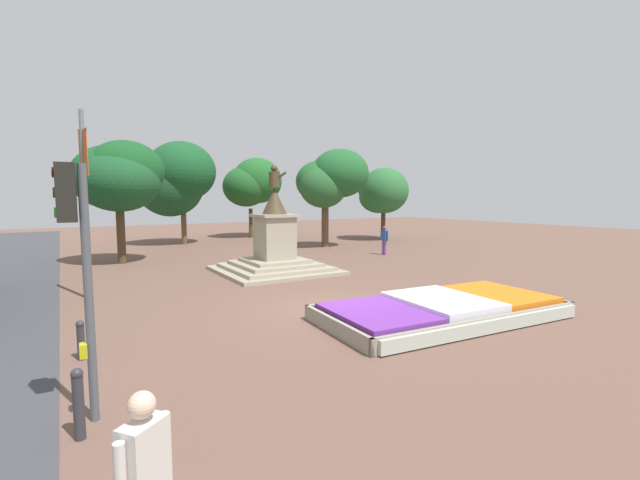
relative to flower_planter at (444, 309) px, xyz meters
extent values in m
plane|color=brown|center=(-2.03, 2.28, -0.24)|extent=(86.25, 86.25, 0.00)
cube|color=#38281C|center=(-0.04, 0.06, -0.07)|extent=(6.60, 3.33, 0.35)
cube|color=gray|center=(-0.14, -1.44, -0.05)|extent=(6.61, 0.55, 0.39)
cube|color=gray|center=(0.07, 1.56, -0.05)|extent=(6.61, 0.55, 0.39)
cube|color=gray|center=(-3.29, 0.28, -0.05)|extent=(0.31, 3.10, 0.39)
cube|color=gray|center=(3.21, -0.16, -0.05)|extent=(0.31, 3.10, 0.39)
cube|color=#72339E|center=(-2.10, 0.20, 0.16)|extent=(2.25, 2.84, 0.11)
cube|color=white|center=(-0.04, 0.06, 0.21)|extent=(2.25, 2.84, 0.20)
cube|color=orange|center=(2.03, -0.08, 0.18)|extent=(2.25, 2.84, 0.15)
cube|color=#B2BCAD|center=(-0.14, -1.49, -0.05)|extent=(6.28, 0.63, 0.31)
cube|color=#9E937F|center=(-0.77, 8.86, -0.17)|extent=(4.68, 4.68, 0.14)
cube|color=#9F9581|center=(-0.77, 8.86, -0.03)|extent=(3.94, 3.94, 0.14)
cube|color=#9D937F|center=(-0.77, 8.86, 0.12)|extent=(3.19, 3.19, 0.14)
cube|color=#9F9581|center=(-0.77, 8.86, 0.26)|extent=(2.45, 2.45, 0.14)
cube|color=#9E937F|center=(-0.77, 8.86, 1.23)|extent=(1.41, 1.41, 1.81)
cube|color=#9E937F|center=(-0.77, 8.86, 2.20)|extent=(1.66, 1.66, 0.12)
cone|color=#473823|center=(-0.77, 8.86, 2.83)|extent=(1.06, 1.06, 1.13)
cylinder|color=#473823|center=(-0.77, 8.86, 3.72)|extent=(0.45, 0.45, 0.66)
sphere|color=#473823|center=(-0.77, 8.86, 4.20)|extent=(0.29, 0.29, 0.29)
cylinder|color=#473823|center=(-0.59, 8.64, 3.85)|extent=(0.44, 0.51, 0.42)
cylinder|color=#4C5156|center=(-8.33, -1.08, 1.59)|extent=(0.12, 0.12, 3.67)
cube|color=black|center=(-8.53, -1.07, 3.03)|extent=(0.25, 0.29, 0.80)
cylinder|color=#4B0808|center=(-8.66, -1.06, 3.29)|extent=(0.04, 0.14, 0.14)
cylinder|color=#543E08|center=(-8.66, -1.06, 3.03)|extent=(0.04, 0.14, 0.14)
cylinder|color=green|center=(-8.66, -1.06, 2.76)|extent=(0.04, 0.14, 0.14)
cube|color=gold|center=(-8.43, -1.07, 0.81)|extent=(0.11, 0.16, 0.20)
cylinder|color=slate|center=(-7.92, 7.26, 2.69)|extent=(0.14, 0.14, 5.86)
cube|color=#D84C19|center=(-7.97, 7.53, 4.16)|extent=(0.09, 0.41, 1.78)
cylinder|color=slate|center=(-7.97, 7.53, 5.05)|extent=(0.12, 0.55, 0.03)
cube|color=#D84C19|center=(-7.88, 6.97, 4.31)|extent=(0.09, 0.45, 1.40)
cylinder|color=slate|center=(-7.88, 6.97, 5.00)|extent=(0.13, 0.59, 0.03)
cylinder|color=#8C4C99|center=(6.86, 10.62, 0.17)|extent=(0.13, 0.13, 0.81)
cylinder|color=#8C4C99|center=(6.84, 10.80, 0.17)|extent=(0.13, 0.13, 0.81)
cube|color=#264CA5|center=(6.85, 10.71, 0.86)|extent=(0.26, 0.40, 0.57)
cylinder|color=#264CA5|center=(6.87, 10.47, 0.83)|extent=(0.09, 0.09, 0.54)
cylinder|color=#264CA5|center=(6.82, 10.95, 0.83)|extent=(0.09, 0.09, 0.54)
sphere|color=brown|center=(6.85, 10.71, 1.28)|extent=(0.21, 0.21, 0.21)
cube|color=beige|center=(-8.13, -4.31, 0.90)|extent=(0.44, 0.41, 0.60)
cylinder|color=beige|center=(-7.94, -4.17, 0.87)|extent=(0.09, 0.09, 0.57)
cylinder|color=beige|center=(-8.33, -4.46, 0.87)|extent=(0.09, 0.09, 0.57)
sphere|color=beige|center=(-8.13, -4.31, 1.33)|extent=(0.22, 0.22, 0.22)
cylinder|color=#2D2D33|center=(-8.53, -1.53, 0.19)|extent=(0.14, 0.14, 0.86)
sphere|color=#2D2D33|center=(-8.53, -1.53, 0.66)|extent=(0.15, 0.15, 0.15)
cylinder|color=#2D2D33|center=(-8.39, 1.66, 0.10)|extent=(0.14, 0.14, 0.68)
sphere|color=#2D2D33|center=(-8.39, 1.66, 0.48)|extent=(0.15, 0.15, 0.15)
cylinder|color=#4C3823|center=(12.68, 17.86, 0.83)|extent=(0.34, 0.34, 2.13)
ellipsoid|color=#2A6834|center=(12.60, 17.99, 3.56)|extent=(3.52, 3.78, 2.72)
ellipsoid|color=#2A6A34|center=(11.93, 17.44, 3.00)|extent=(2.98, 3.17, 2.41)
ellipsoid|color=#2B6734|center=(12.23, 17.21, 3.49)|extent=(3.70, 3.44, 3.41)
cylinder|color=brown|center=(-1.40, 22.13, 1.04)|extent=(0.36, 0.36, 2.56)
ellipsoid|color=#1A4826|center=(-2.18, 22.40, 3.82)|extent=(4.50, 4.19, 4.29)
ellipsoid|color=#184F25|center=(-1.44, 22.16, 4.73)|extent=(4.57, 4.78, 4.05)
cylinder|color=#4C3823|center=(-6.15, 14.89, 1.12)|extent=(0.39, 0.39, 2.71)
ellipsoid|color=#184D24|center=(-6.34, 15.35, 3.94)|extent=(3.84, 3.75, 3.11)
ellipsoid|color=#164D21|center=(-5.82, 14.81, 4.25)|extent=(3.55, 3.10, 2.88)
ellipsoid|color=#1A4D27|center=(-6.13, 14.84, 3.75)|extent=(3.82, 3.97, 2.93)
cylinder|color=#4C3823|center=(4.39, 24.31, 0.93)|extent=(0.30, 0.30, 2.33)
ellipsoid|color=#215D26|center=(5.27, 25.14, 4.20)|extent=(4.07, 3.90, 3.36)
ellipsoid|color=#205D26|center=(4.99, 24.29, 4.31)|extent=(4.01, 3.53, 3.61)
ellipsoid|color=#215926|center=(4.09, 24.45, 3.84)|extent=(3.66, 3.65, 3.20)
cylinder|color=brown|center=(6.08, 15.77, 1.18)|extent=(0.45, 0.45, 2.84)
ellipsoid|color=#215E27|center=(5.86, 15.74, 3.99)|extent=(3.46, 3.24, 2.75)
ellipsoid|color=#275C2C|center=(5.58, 15.19, 3.66)|extent=(3.11, 2.64, 2.68)
ellipsoid|color=#205B2A|center=(6.75, 15.04, 4.51)|extent=(3.74, 3.49, 3.08)
camera|label=1|loc=(-8.60, -7.79, 2.96)|focal=24.00mm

